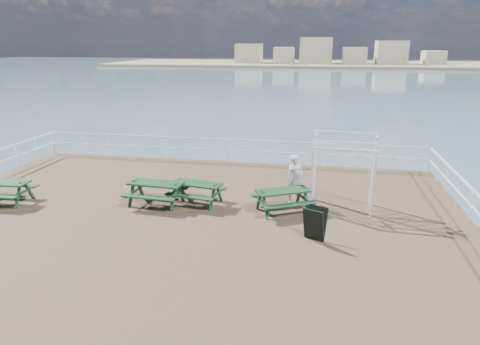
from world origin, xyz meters
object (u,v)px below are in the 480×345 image
at_px(picnic_table_b, 196,188).
at_px(trellis_arbor, 343,175).
at_px(person, 295,179).
at_px(picnic_table_a, 3,187).
at_px(picnic_table_d, 156,188).
at_px(picnic_table_c, 283,196).

bearing_deg(picnic_table_b, trellis_arbor, 15.80).
xyz_separation_m(picnic_table_b, person, (3.32, 0.66, 0.31)).
height_order(picnic_table_a, person, person).
distance_m(picnic_table_b, picnic_table_d, 1.38).
height_order(picnic_table_b, trellis_arbor, trellis_arbor).
bearing_deg(picnic_table_a, picnic_table_b, 8.06).
xyz_separation_m(picnic_table_b, picnic_table_c, (2.99, -0.21, 0.00)).
height_order(picnic_table_a, trellis_arbor, trellis_arbor).
xyz_separation_m(picnic_table_c, trellis_arbor, (1.89, 0.71, 0.61)).
height_order(picnic_table_a, picnic_table_b, picnic_table_a).
distance_m(picnic_table_b, picnic_table_c, 3.00).
bearing_deg(person, picnic_table_b, 158.60).
relative_size(picnic_table_c, person, 1.28).
relative_size(picnic_table_b, picnic_table_c, 0.89).
bearing_deg(person, picnic_table_d, 159.64).
height_order(trellis_arbor, person, trellis_arbor).
relative_size(picnic_table_b, picnic_table_d, 1.00).
distance_m(picnic_table_d, person, 4.76).
relative_size(picnic_table_a, picnic_table_b, 0.94).
xyz_separation_m(picnic_table_c, picnic_table_d, (-4.32, -0.14, 0.03)).
distance_m(picnic_table_c, person, 0.99).
distance_m(picnic_table_a, picnic_table_b, 6.68).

